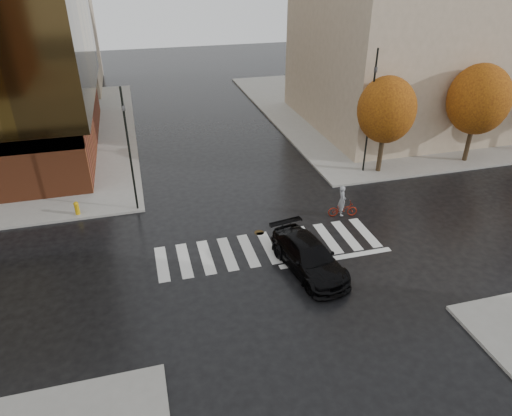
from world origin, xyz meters
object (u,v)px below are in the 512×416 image
(traffic_light_nw, at_px, (128,143))
(traffic_light_ne, at_px, (371,103))
(fire_hydrant, at_px, (77,207))
(cyclist, at_px, (342,206))
(sedan, at_px, (309,257))

(traffic_light_nw, distance_m, traffic_light_ne, 15.48)
(traffic_light_nw, relative_size, fire_hydrant, 9.00)
(traffic_light_ne, xyz_separation_m, fire_hydrant, (-18.77, -1.20, -4.33))
(cyclist, xyz_separation_m, fire_hydrant, (-14.78, 4.00, -0.07))
(traffic_light_nw, xyz_separation_m, traffic_light_ne, (15.40, 1.40, 0.67))
(traffic_light_ne, bearing_deg, cyclist, 38.36)
(sedan, relative_size, traffic_light_nw, 0.71)
(cyclist, relative_size, traffic_light_nw, 0.27)
(fire_hydrant, bearing_deg, traffic_light_nw, -3.40)
(cyclist, distance_m, fire_hydrant, 15.31)
(traffic_light_ne, bearing_deg, fire_hydrant, -10.48)
(traffic_light_ne, bearing_deg, sedan, 36.80)
(cyclist, xyz_separation_m, traffic_light_ne, (3.99, 5.20, 4.25))
(cyclist, bearing_deg, traffic_light_ne, -27.90)
(sedan, xyz_separation_m, fire_hydrant, (-11.06, 8.30, -0.15))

